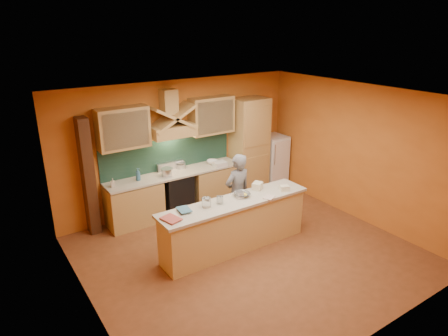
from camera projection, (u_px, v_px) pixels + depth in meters
floor at (249, 253)px, 7.16m from camera, size 5.50×5.00×0.01m
ceiling at (253, 97)px, 6.20m from camera, size 5.50×5.00×0.01m
wall_back at (180, 145)px, 8.63m from camera, size 5.50×0.02×2.80m
wall_front at (379, 246)px, 4.73m from camera, size 5.50×0.02×2.80m
wall_left at (84, 224)px, 5.24m from camera, size 0.02×5.00×2.80m
wall_right at (358, 153)px, 8.12m from camera, size 0.02×5.00×2.80m
base_cabinet_left at (134, 204)px, 8.07m from camera, size 1.10×0.60×0.86m
base_cabinet_right at (213, 184)px, 9.07m from camera, size 1.10×0.60×0.86m
counter_top at (175, 173)px, 8.41m from camera, size 3.00×0.62×0.04m
stove at (176, 193)px, 8.57m from camera, size 0.60×0.58×0.90m
backsplash at (168, 154)px, 8.51m from camera, size 3.00×0.03×0.70m
range_hood at (172, 131)px, 8.13m from camera, size 0.92×0.50×0.24m
hood_chimney at (169, 102)px, 8.01m from camera, size 0.30×0.30×0.50m
upper_cabinet_left at (123, 128)px, 7.61m from camera, size 1.00×0.35×0.80m
upper_cabinet_right at (212, 115)px, 8.65m from camera, size 1.00×0.35×0.80m
pantry_column at (249, 147)px, 9.35m from camera, size 0.80×0.60×2.30m
fridge at (273, 161)px, 9.91m from camera, size 0.58×0.60×1.30m
trim_column_left at (88, 177)px, 7.52m from camera, size 0.20×0.30×2.30m
island_body at (235, 226)px, 7.19m from camera, size 2.80×0.55×0.88m
island_top at (235, 202)px, 7.03m from camera, size 2.90×0.62×0.05m
person at (237, 193)px, 7.71m from camera, size 0.60×0.42×1.59m
pot_large at (167, 173)px, 8.21m from camera, size 0.22×0.22×0.16m
pot_small at (181, 166)px, 8.64m from camera, size 0.27×0.27×0.12m
soap_bottle_a at (113, 183)px, 7.64m from camera, size 0.09×0.09×0.17m
soap_bottle_b at (138, 174)px, 7.94m from camera, size 0.14×0.14×0.26m
bowl_back at (212, 162)px, 8.92m from camera, size 0.29×0.29×0.08m
dish_rack at (220, 164)px, 8.76m from camera, size 0.29×0.23×0.10m
book_lower at (165, 222)px, 6.25m from camera, size 0.31×0.36×0.03m
book_upper at (178, 211)px, 6.57m from camera, size 0.23×0.29×0.02m
jar_large at (206, 202)px, 6.75m from camera, size 0.18×0.18×0.17m
jar_small at (220, 200)px, 6.88m from camera, size 0.12×0.12×0.13m
kitchen_scale at (240, 195)px, 7.12m from camera, size 0.14×0.14×0.10m
mixing_bowl at (242, 194)px, 7.19m from camera, size 0.34×0.34×0.07m
cloth at (269, 197)px, 7.14m from camera, size 0.26×0.24×0.01m
grocery_bag_a at (257, 186)px, 7.49m from camera, size 0.25×0.24×0.13m
grocery_bag_b at (284, 188)px, 7.42m from camera, size 0.20×0.18×0.10m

